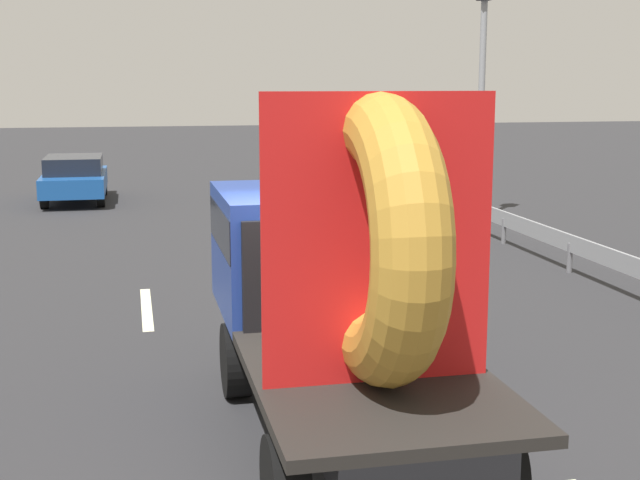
{
  "coord_description": "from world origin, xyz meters",
  "views": [
    {
      "loc": [
        -2.09,
        -8.14,
        3.49
      ],
      "look_at": [
        -0.18,
        0.7,
        1.84
      ],
      "focal_mm": 49.21,
      "sensor_mm": 36.0,
      "label": 1
    }
  ],
  "objects_px": {
    "distant_sedan": "(75,177)",
    "oncoming_car": "(358,155)",
    "traffic_light": "(483,56)",
    "flatbed_truck": "(332,270)"
  },
  "relations": [
    {
      "from": "distant_sedan",
      "to": "oncoming_car",
      "type": "bearing_deg",
      "value": 28.2
    },
    {
      "from": "distant_sedan",
      "to": "traffic_light",
      "type": "distance_m",
      "value": 12.06
    },
    {
      "from": "distant_sedan",
      "to": "traffic_light",
      "type": "bearing_deg",
      "value": -28.5
    },
    {
      "from": "distant_sedan",
      "to": "traffic_light",
      "type": "height_order",
      "value": "traffic_light"
    },
    {
      "from": "flatbed_truck",
      "to": "oncoming_car",
      "type": "distance_m",
      "value": 24.05
    },
    {
      "from": "traffic_light",
      "to": "oncoming_car",
      "type": "xyz_separation_m",
      "value": [
        -0.33,
        10.81,
        -3.34
      ]
    },
    {
      "from": "flatbed_truck",
      "to": "distant_sedan",
      "type": "bearing_deg",
      "value": 101.12
    },
    {
      "from": "flatbed_truck",
      "to": "distant_sedan",
      "type": "distance_m",
      "value": 18.26
    },
    {
      "from": "traffic_light",
      "to": "oncoming_car",
      "type": "distance_m",
      "value": 11.32
    },
    {
      "from": "oncoming_car",
      "to": "distant_sedan",
      "type": "bearing_deg",
      "value": -151.8
    }
  ]
}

